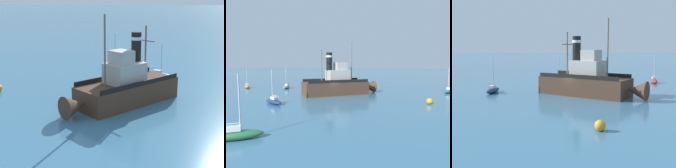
% 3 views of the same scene
% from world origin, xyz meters
% --- Properties ---
extents(ground_plane, '(600.00, 600.00, 0.00)m').
position_xyz_m(ground_plane, '(0.00, 0.00, 0.00)').
color(ground_plane, teal).
extents(old_tugboat, '(12.94, 12.16, 9.90)m').
position_xyz_m(old_tugboat, '(-2.20, 0.08, 1.83)').
color(old_tugboat, '#4C3323').
rests_on(old_tugboat, ground).
extents(sailboat_red, '(2.24, 3.95, 4.90)m').
position_xyz_m(sailboat_red, '(-17.06, -10.91, 0.43)').
color(sailboat_red, '#B22823').
rests_on(sailboat_red, ground).
extents(sailboat_navy, '(2.22, 3.95, 4.90)m').
position_xyz_m(sailboat_navy, '(10.49, -3.96, 0.43)').
color(sailboat_navy, navy).
rests_on(sailboat_navy, ground).
extents(sailboat_grey, '(3.92, 2.56, 4.90)m').
position_xyz_m(sailboat_grey, '(-5.32, -15.11, 0.43)').
color(sailboat_grey, gray).
rests_on(sailboat_grey, ground).
extents(sailboat_green, '(3.48, 3.45, 4.90)m').
position_xyz_m(sailboat_green, '(21.99, 3.43, 0.43)').
color(sailboat_green, '#286B3D').
rests_on(sailboat_green, ground).
extents(sailboat_orange, '(3.09, 3.74, 4.90)m').
position_xyz_m(sailboat_orange, '(-1.91, -24.37, 0.43)').
color(sailboat_orange, orange).
rests_on(sailboat_orange, ground).
extents(sailboat_teal, '(3.95, 2.33, 4.90)m').
position_xyz_m(sailboat_teal, '(-13.54, 18.98, 0.43)').
color(sailboat_teal, '#23757A').
rests_on(sailboat_teal, ground).
extents(mooring_buoy, '(0.87, 0.87, 0.87)m').
position_xyz_m(mooring_buoy, '(0.80, 15.89, 0.43)').
color(mooring_buoy, orange).
rests_on(mooring_buoy, ground).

